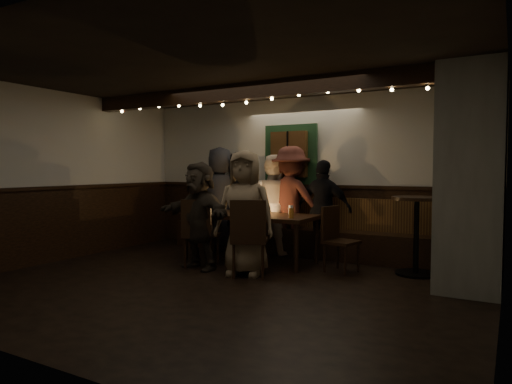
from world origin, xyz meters
The scene contains 13 objects.
room centered at (1.07, 1.42, 1.07)m, with size 6.02×5.01×2.62m.
dining_table centered at (-0.40, 1.40, 0.66)m, with size 2.04×0.87×0.88m.
chair_near_left centered at (-0.79, 0.65, 0.55)m, with size 0.54×0.54×0.98m.
chair_near_right centered at (0.12, 0.50, 0.57)m, with size 0.61×0.61×1.02m.
chair_end centered at (0.98, 1.41, 0.50)m, with size 0.49×0.49×0.89m.
high_top centered at (1.97, 1.73, 0.66)m, with size 0.65×0.65×1.04m.
person_a centered at (-1.39, 2.08, 0.89)m, with size 0.87×0.57×1.79m, color #242429.
person_b centered at (-0.99, 2.07, 0.84)m, with size 0.62×0.40×1.69m, color black.
person_c centered at (-0.38, 2.16, 0.82)m, with size 0.80×0.62×1.64m, color beige.
person_d centered at (-0.07, 2.18, 0.89)m, with size 1.15×0.66×1.77m, color #48201A.
person_e centered at (0.50, 2.17, 0.78)m, with size 0.91×0.38×1.55m, color black.
person_f centered at (-0.76, 0.62, 0.76)m, with size 1.40×0.45×1.51m, color #2A231B.
person_g centered at (-0.01, 0.62, 0.83)m, with size 0.81×0.53×1.66m, color #816C51.
Camera 1 is at (3.08, -4.55, 1.42)m, focal length 32.00 mm.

